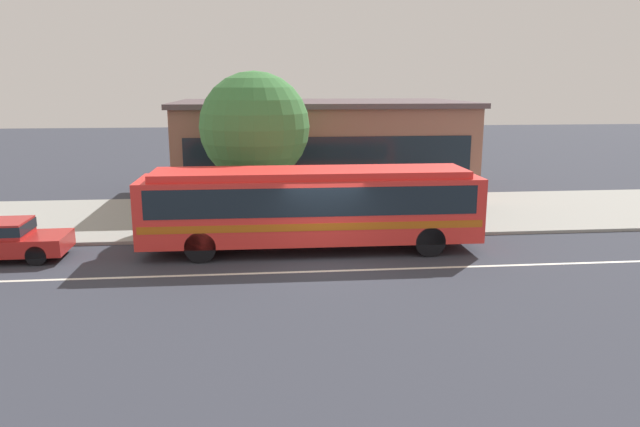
{
  "coord_description": "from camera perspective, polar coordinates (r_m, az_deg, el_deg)",
  "views": [
    {
      "loc": [
        -1.99,
        -17.95,
        5.6
      ],
      "look_at": [
        -0.02,
        1.45,
        1.3
      ],
      "focal_mm": 33.44,
      "sensor_mm": 36.0,
      "label": 1
    }
  ],
  "objects": [
    {
      "name": "sidewalk_slab",
      "position": [
        25.55,
        -1.2,
        -0.09
      ],
      "size": [
        60.0,
        8.0,
        0.12
      ],
      "primitive_type": "cube",
      "color": "#979891",
      "rests_on": "ground_plane"
    },
    {
      "name": "bus_stop_sign",
      "position": [
        22.72,
        10.25,
        2.2
      ],
      "size": [
        0.08,
        0.44,
        2.36
      ],
      "color": "gray",
      "rests_on": "sidewalk_slab"
    },
    {
      "name": "pedestrian_waiting_near_sign",
      "position": [
        23.82,
        9.84,
        1.22
      ],
      "size": [
        0.46,
        0.46,
        1.59
      ],
      "color": "#6C6E56",
      "rests_on": "sidewalk_slab"
    },
    {
      "name": "transit_bus",
      "position": [
        19.99,
        -0.83,
        0.95
      ],
      "size": [
        11.29,
        2.57,
        2.78
      ],
      "color": "red",
      "rests_on": "ground_plane"
    },
    {
      "name": "street_tree_near_stop",
      "position": [
        23.86,
        -6.28,
        8.2
      ],
      "size": [
        4.35,
        4.35,
        5.93
      ],
      "color": "brown",
      "rests_on": "sidewalk_slab"
    },
    {
      "name": "station_building",
      "position": [
        30.81,
        0.05,
        6.38
      ],
      "size": [
        14.46,
        8.69,
        4.68
      ],
      "color": "#915F4E",
      "rests_on": "ground_plane"
    },
    {
      "name": "ground_plane",
      "position": [
        18.9,
        0.5,
        -4.79
      ],
      "size": [
        120.0,
        120.0,
        0.0
      ],
      "primitive_type": "plane",
      "color": "#333641"
    },
    {
      "name": "lane_stripe_center",
      "position": [
        18.15,
        0.78,
        -5.53
      ],
      "size": [
        56.0,
        0.16,
        0.01
      ],
      "primitive_type": "cube",
      "color": "silver",
      "rests_on": "ground_plane"
    }
  ]
}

